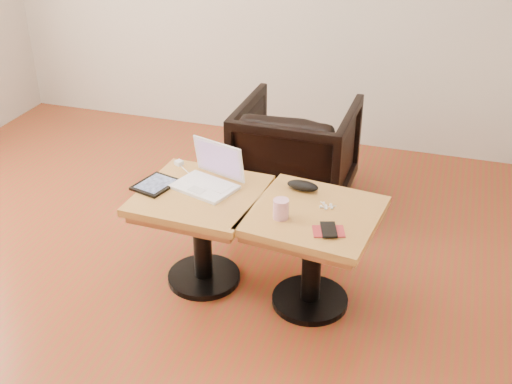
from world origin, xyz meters
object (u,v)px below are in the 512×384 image
(side_table_left, at_px, (201,215))
(side_table_right, at_px, (313,236))
(striped_cup, at_px, (281,209))
(laptop, at_px, (209,178))
(armchair, at_px, (296,151))

(side_table_left, relative_size, side_table_right, 0.94)
(side_table_right, distance_m, striped_cup, 0.25)
(laptop, distance_m, armchair, 1.01)
(laptop, bearing_deg, side_table_right, 8.38)
(side_table_left, xyz_separation_m, side_table_right, (0.59, -0.02, 0.00))
(side_table_right, relative_size, striped_cup, 6.94)
(striped_cup, bearing_deg, armchair, 100.83)
(laptop, xyz_separation_m, armchair, (0.21, 0.95, -0.25))
(side_table_right, distance_m, laptop, 0.61)
(side_table_right, relative_size, laptop, 1.81)
(armchair, bearing_deg, side_table_right, 109.36)
(side_table_left, distance_m, laptop, 0.20)
(side_table_left, xyz_separation_m, laptop, (0.02, 0.08, 0.18))
(armchair, bearing_deg, laptop, 77.85)
(side_table_left, relative_size, striped_cup, 6.52)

